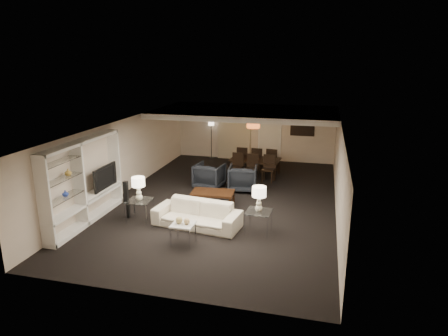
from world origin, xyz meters
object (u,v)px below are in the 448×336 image
Objects in this scene: armchair_left at (209,176)px; vase_blue at (65,193)px; television at (102,177)px; floor_lamp at (211,140)px; chair_nm at (252,168)px; side_table_left at (140,210)px; chair_fm at (258,159)px; chair_fr at (273,160)px; table_lamp_left at (139,189)px; side_table_right at (258,222)px; floor_speaker at (126,200)px; pendant_light at (253,125)px; vase_amber at (68,172)px; chair_nr at (268,169)px; chair_fl at (243,158)px; marble_table at (183,234)px; sofa at (197,215)px; armchair_right at (243,178)px; coffee_table at (213,199)px; table_lamp_right at (259,199)px; chair_nl at (236,167)px; dining_table at (255,167)px.

armchair_left is 5.29m from vase_blue.
television is 0.67× the size of floor_lamp.
vase_blue is 0.17× the size of chair_nm.
vase_blue is at bearing -136.36° from side_table_left.
armchair_left is 2.81m from chair_fm.
chair_nm is 1.00× the size of chair_fr.
chair_fr is at bearing 62.48° from table_lamp_left.
floor_speaker reaches higher than side_table_right.
pendant_light is 0.52× the size of chair_fm.
vase_amber is at bearing 65.72° from chair_fm.
vase_amber reaches higher than chair_nr.
chair_fl is 1.20m from chair_fr.
table_lamp_left is at bearing -90.17° from floor_lamp.
vase_blue is 0.10× the size of floor_lamp.
chair_fm is at bearing 99.68° from side_table_right.
chair_nm and chair_fm have the same top height.
armchair_left is 0.98× the size of chair_fr.
table_lamp_left is at bearing 147.09° from marble_table.
table_lamp_left is at bearing -104.93° from television.
sofa is 2.45× the size of armchair_right.
marble_table is at bearing -90.00° from coffee_table.
chair_fm and chair_fr have the same top height.
vase_blue is (-3.61, -6.96, -0.78)m from pendant_light.
vase_blue is at bearing -123.92° from chair_nr.
pendant_light is at bearing 41.87° from chair_fm.
chair_nm is 0.57× the size of floor_lamp.
marble_table is 0.55× the size of chair_fr.
chair_nr is 1.00× the size of chair_fm.
pendant_light is at bearing 127.57° from chair_nr.
table_lamp_right reaches higher than chair_nl.
chair_nm is at bearing 76.10° from coffee_table.
chair_fl is (1.81, 5.78, 0.19)m from side_table_left.
television is at bearing -101.17° from floor_lamp.
sofa is 3.36m from armchair_right.
floor_lamp is at bearing -11.17° from television.
armchair_right is 0.98× the size of chair_nl.
side_table_left and side_table_right have the same top height.
chair_nl is at bearing 109.49° from table_lamp_right.
vase_amber is at bearing -129.13° from chair_nm.
floor_lamp reaches higher than television.
coffee_table is at bearing 136.74° from table_lamp_right.
television is 1.08m from floor_speaker.
chair_nm is (2.41, 4.48, -0.45)m from table_lamp_left.
chair_nl and chair_fl have the same top height.
chair_nl is (3.20, 5.60, -1.15)m from vase_amber.
table_lamp_right is (3.40, 0.00, 0.64)m from side_table_left.
vase_blue reaches higher than chair_nr.
floor_speaker is at bearing 178.37° from side_table_right.
chair_fm is at bearing -34.81° from television.
table_lamp_right is 5.26m from dining_table.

